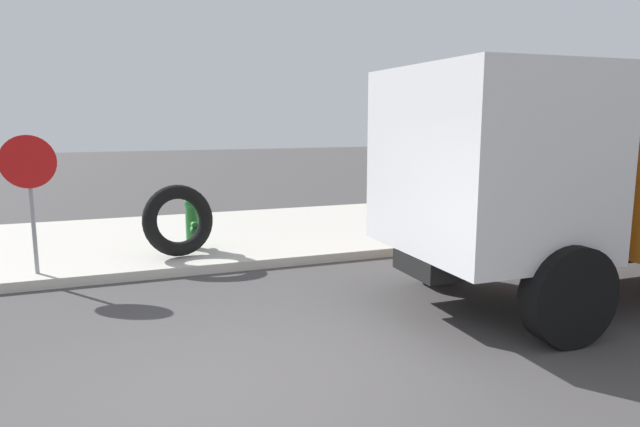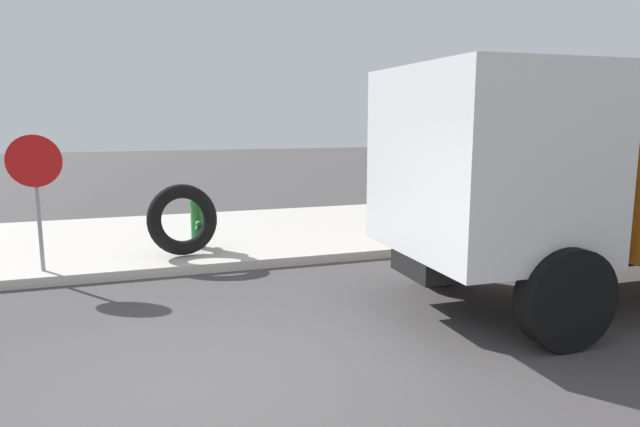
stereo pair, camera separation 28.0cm
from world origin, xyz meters
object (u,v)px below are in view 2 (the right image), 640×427
stop_sign (36,178)px  dump_truck_orange (633,178)px  fire_hydrant (197,220)px  loose_tire (183,220)px

stop_sign → dump_truck_orange: 8.34m
stop_sign → fire_hydrant: bearing=19.8°
loose_tire → dump_truck_orange: dump_truck_orange is taller
fire_hydrant → dump_truck_orange: size_ratio=0.13×
loose_tire → stop_sign: (-2.09, -0.36, 0.80)m
loose_tire → dump_truck_orange: 6.72m
dump_truck_orange → loose_tire: bearing=146.6°
fire_hydrant → loose_tire: 0.59m
fire_hydrant → stop_sign: bearing=-160.2°
stop_sign → loose_tire: bearing=9.8°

